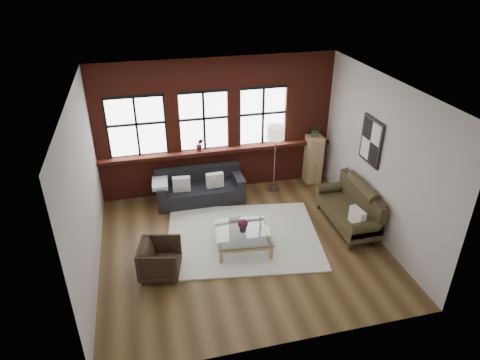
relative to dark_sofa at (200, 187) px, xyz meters
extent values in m
plane|color=#49331B|center=(0.54, -1.90, -0.36)|extent=(5.50, 5.50, 0.00)
plane|color=white|center=(0.54, -1.90, 2.84)|extent=(5.50, 5.50, 0.00)
plane|color=#B9B4AC|center=(0.54, 0.60, 1.24)|extent=(5.50, 0.00, 5.50)
plane|color=#B9B4AC|center=(0.54, -4.40, 1.24)|extent=(5.50, 0.00, 5.50)
plane|color=#B9B4AC|center=(-2.21, -1.90, 1.24)|extent=(0.00, 5.00, 5.00)
plane|color=#B9B4AC|center=(3.29, -1.90, 1.24)|extent=(0.00, 5.00, 5.00)
cube|color=maroon|center=(0.54, 0.45, 0.68)|extent=(5.50, 0.30, 0.08)
cube|color=silver|center=(0.61, -1.67, -0.35)|extent=(3.38, 2.83, 0.03)
cube|color=silver|center=(-0.43, -0.10, 0.19)|extent=(0.41, 0.17, 0.34)
cube|color=silver|center=(0.33, -0.10, 0.19)|extent=(0.40, 0.15, 0.34)
cube|color=silver|center=(2.76, -2.32, 0.23)|extent=(0.19, 0.40, 0.34)
imported|color=black|center=(-1.10, -2.38, -0.03)|extent=(0.86, 0.85, 0.66)
imported|color=#B2B2B2|center=(0.54, -1.94, 0.06)|extent=(0.16, 0.16, 0.15)
sphere|color=#4B192E|center=(0.54, -1.94, 0.17)|extent=(0.19, 0.19, 0.19)
cube|color=tan|center=(2.89, 0.28, 0.25)|extent=(0.38, 0.38, 1.22)
imported|color=#2D5923|center=(2.89, 0.28, 1.01)|extent=(0.33, 0.31, 0.30)
imported|color=#4B192E|center=(0.10, 0.42, 0.88)|extent=(0.20, 0.17, 0.32)
camera|label=1|loc=(-1.14, -8.58, 4.87)|focal=32.00mm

